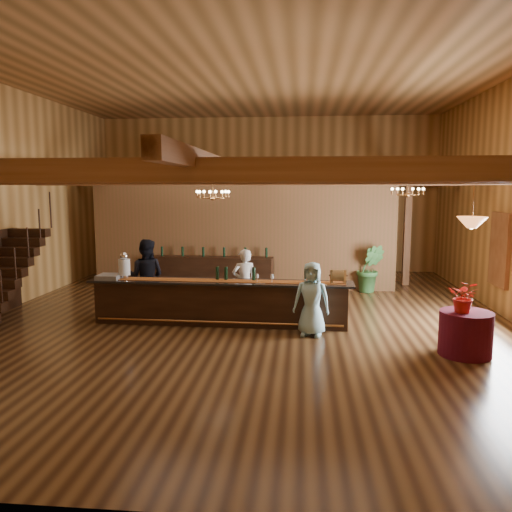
# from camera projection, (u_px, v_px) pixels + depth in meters

# --- Properties ---
(floor) EXTENTS (14.00, 14.00, 0.00)m
(floor) POSITION_uv_depth(u_px,v_px,m) (246.00, 318.00, 11.54)
(floor) COLOR brown
(floor) RESTS_ON ground
(ceiling) EXTENTS (14.00, 14.00, 0.00)m
(ceiling) POSITION_uv_depth(u_px,v_px,m) (245.00, 71.00, 10.80)
(ceiling) COLOR #AF7840
(ceiling) RESTS_ON wall_back
(wall_back) EXTENTS (12.00, 0.10, 5.50)m
(wall_back) POSITION_uv_depth(u_px,v_px,m) (267.00, 195.00, 18.07)
(wall_back) COLOR tan
(wall_back) RESTS_ON floor
(wall_front) EXTENTS (12.00, 0.10, 5.50)m
(wall_front) POSITION_uv_depth(u_px,v_px,m) (151.00, 217.00, 4.26)
(wall_front) COLOR tan
(wall_front) RESTS_ON floor
(beam_grid) EXTENTS (11.90, 13.90, 0.39)m
(beam_grid) POSITION_uv_depth(u_px,v_px,m) (248.00, 177.00, 11.60)
(beam_grid) COLOR #8F5D3A
(beam_grid) RESTS_ON wall_left
(support_posts) EXTENTS (9.20, 10.20, 3.20)m
(support_posts) POSITION_uv_depth(u_px,v_px,m) (243.00, 253.00, 10.83)
(support_posts) COLOR #8F5D3A
(support_posts) RESTS_ON floor
(partition_wall) EXTENTS (9.00, 0.18, 3.10)m
(partition_wall) POSITION_uv_depth(u_px,v_px,m) (242.00, 237.00, 14.83)
(partition_wall) COLOR brown
(partition_wall) RESTS_ON floor
(window_right_back) EXTENTS (0.12, 1.05, 1.75)m
(window_right_back) POSITION_uv_depth(u_px,v_px,m) (500.00, 250.00, 11.77)
(window_right_back) COLOR white
(window_right_back) RESTS_ON wall_right
(staircase) EXTENTS (1.00, 2.80, 2.00)m
(staircase) POSITION_uv_depth(u_px,v_px,m) (1.00, 278.00, 11.18)
(staircase) COLOR #321C10
(staircase) RESTS_ON floor
(backroom_boxes) EXTENTS (4.10, 0.60, 1.10)m
(backroom_boxes) POSITION_uv_depth(u_px,v_px,m) (255.00, 261.00, 16.92)
(backroom_boxes) COLOR #321C10
(backroom_boxes) RESTS_ON floor
(tasting_bar) EXTENTS (5.84, 0.87, 0.98)m
(tasting_bar) POSITION_uv_depth(u_px,v_px,m) (220.00, 302.00, 11.02)
(tasting_bar) COLOR #321C10
(tasting_bar) RESTS_ON floor
(beverage_dispenser) EXTENTS (0.26, 0.26, 0.60)m
(beverage_dispenser) POSITION_uv_depth(u_px,v_px,m) (124.00, 266.00, 11.21)
(beverage_dispenser) COLOR silver
(beverage_dispenser) RESTS_ON tasting_bar
(glass_rack_tray) EXTENTS (0.50, 0.50, 0.10)m
(glass_rack_tray) POSITION_uv_depth(u_px,v_px,m) (109.00, 277.00, 11.19)
(glass_rack_tray) COLOR gray
(glass_rack_tray) RESTS_ON tasting_bar
(raffle_drum) EXTENTS (0.34, 0.24, 0.30)m
(raffle_drum) POSITION_uv_depth(u_px,v_px,m) (338.00, 276.00, 10.59)
(raffle_drum) COLOR brown
(raffle_drum) RESTS_ON tasting_bar
(bar_bottle_0) EXTENTS (0.07, 0.07, 0.30)m
(bar_bottle_0) POSITION_uv_depth(u_px,v_px,m) (217.00, 273.00, 11.05)
(bar_bottle_0) COLOR black
(bar_bottle_0) RESTS_ON tasting_bar
(bar_bottle_1) EXTENTS (0.07, 0.07, 0.30)m
(bar_bottle_1) POSITION_uv_depth(u_px,v_px,m) (226.00, 273.00, 11.03)
(bar_bottle_1) COLOR black
(bar_bottle_1) RESTS_ON tasting_bar
(bar_bottle_2) EXTENTS (0.07, 0.07, 0.30)m
(bar_bottle_2) POSITION_uv_depth(u_px,v_px,m) (254.00, 274.00, 10.96)
(bar_bottle_2) COLOR black
(bar_bottle_2) RESTS_ON tasting_bar
(backbar_shelf) EXTENTS (3.55, 0.85, 0.99)m
(backbar_shelf) POSITION_uv_depth(u_px,v_px,m) (214.00, 273.00, 14.76)
(backbar_shelf) COLOR #321C10
(backbar_shelf) RESTS_ON floor
(round_table) EXTENTS (0.92, 0.92, 0.80)m
(round_table) POSITION_uv_depth(u_px,v_px,m) (465.00, 333.00, 8.96)
(round_table) COLOR #510E21
(round_table) RESTS_ON floor
(chandelier_left) EXTENTS (0.80, 0.80, 0.50)m
(chandelier_left) POSITION_uv_depth(u_px,v_px,m) (213.00, 194.00, 11.99)
(chandelier_left) COLOR #B2763D
(chandelier_left) RESTS_ON beam_grid
(chandelier_right) EXTENTS (0.80, 0.80, 0.44)m
(chandelier_right) POSITION_uv_depth(u_px,v_px,m) (408.00, 191.00, 12.43)
(chandelier_right) COLOR #B2763D
(chandelier_right) RESTS_ON beam_grid
(pendant_lamp) EXTENTS (0.52, 0.52, 0.90)m
(pendant_lamp) POSITION_uv_depth(u_px,v_px,m) (472.00, 222.00, 8.69)
(pendant_lamp) COLOR #B2763D
(pendant_lamp) RESTS_ON beam_grid
(bartender) EXTENTS (0.68, 0.55, 1.59)m
(bartender) POSITION_uv_depth(u_px,v_px,m) (244.00, 283.00, 11.65)
(bartender) COLOR silver
(bartender) RESTS_ON floor
(staff_second) EXTENTS (0.90, 0.71, 1.80)m
(staff_second) POSITION_uv_depth(u_px,v_px,m) (146.00, 277.00, 11.86)
(staff_second) COLOR black
(staff_second) RESTS_ON floor
(guest) EXTENTS (0.82, 0.61, 1.52)m
(guest) POSITION_uv_depth(u_px,v_px,m) (312.00, 299.00, 10.13)
(guest) COLOR #9BD1DB
(guest) RESTS_ON floor
(floor_plant) EXTENTS (0.83, 0.70, 1.39)m
(floor_plant) POSITION_uv_depth(u_px,v_px,m) (370.00, 268.00, 14.35)
(floor_plant) COLOR #387435
(floor_plant) RESTS_ON floor
(table_flowers) EXTENTS (0.66, 0.62, 0.58)m
(table_flowers) POSITION_uv_depth(u_px,v_px,m) (464.00, 297.00, 8.81)
(table_flowers) COLOR red
(table_flowers) RESTS_ON round_table
(table_vase) EXTENTS (0.19, 0.19, 0.31)m
(table_vase) POSITION_uv_depth(u_px,v_px,m) (460.00, 304.00, 8.86)
(table_vase) COLOR #B2763D
(table_vase) RESTS_ON round_table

